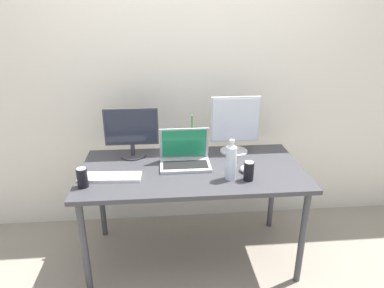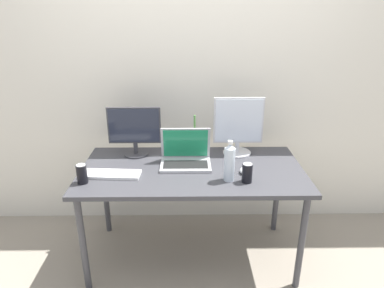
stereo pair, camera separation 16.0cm
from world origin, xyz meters
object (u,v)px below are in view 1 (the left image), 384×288
(water_bottle, at_px, (231,161))
(bamboo_vase, at_px, (192,145))
(laptop_silver, at_px, (185,157))
(keyboard_main, at_px, (110,177))
(soda_can_near_keyboard, at_px, (82,178))
(monitor_left, at_px, (131,131))
(monitor_center, at_px, (235,125))
(work_desk, at_px, (192,176))
(soda_can_by_laptop, at_px, (249,171))
(mouse_by_keyboard, at_px, (244,169))

(water_bottle, distance_m, bamboo_vase, 0.48)
(laptop_silver, bearing_deg, keyboard_main, -160.45)
(soda_can_near_keyboard, distance_m, bamboo_vase, 0.85)
(keyboard_main, bearing_deg, water_bottle, -1.52)
(laptop_silver, xyz_separation_m, water_bottle, (0.28, -0.25, 0.07))
(water_bottle, bearing_deg, soda_can_near_keyboard, -178.36)
(monitor_left, height_order, monitor_center, monitor_center)
(laptop_silver, xyz_separation_m, bamboo_vase, (0.07, 0.18, 0.01))
(bamboo_vase, bearing_deg, work_desk, -95.12)
(water_bottle, bearing_deg, laptop_silver, 138.24)
(work_desk, bearing_deg, laptop_silver, 122.37)
(monitor_center, height_order, soda_can_near_keyboard, monitor_center)
(water_bottle, relative_size, soda_can_near_keyboard, 2.15)
(keyboard_main, relative_size, soda_can_near_keyboard, 3.16)
(laptop_silver, relative_size, keyboard_main, 0.88)
(soda_can_by_laptop, bearing_deg, keyboard_main, 173.72)
(work_desk, bearing_deg, bamboo_vase, 84.88)
(monitor_center, distance_m, laptop_silver, 0.46)
(monitor_left, height_order, mouse_by_keyboard, monitor_left)
(keyboard_main, height_order, soda_can_near_keyboard, soda_can_near_keyboard)
(laptop_silver, distance_m, water_bottle, 0.38)
(work_desk, xyz_separation_m, laptop_silver, (-0.04, 0.07, 0.12))
(monitor_center, height_order, water_bottle, monitor_center)
(water_bottle, bearing_deg, mouse_by_keyboard, 40.06)
(soda_can_by_laptop, bearing_deg, soda_can_near_keyboard, -179.98)
(keyboard_main, relative_size, soda_can_by_laptop, 3.16)
(work_desk, relative_size, keyboard_main, 3.84)
(work_desk, xyz_separation_m, water_bottle, (0.23, -0.18, 0.19))
(laptop_silver, xyz_separation_m, keyboard_main, (-0.50, -0.18, -0.05))
(mouse_by_keyboard, bearing_deg, monitor_left, 164.56)
(monitor_center, height_order, laptop_silver, monitor_center)
(monitor_left, distance_m, soda_can_by_laptop, 0.90)
(work_desk, relative_size, soda_can_by_laptop, 12.16)
(keyboard_main, relative_size, water_bottle, 1.47)
(water_bottle, height_order, soda_can_by_laptop, water_bottle)
(water_bottle, distance_m, soda_can_by_laptop, 0.13)
(laptop_silver, bearing_deg, monitor_left, 155.21)
(laptop_silver, bearing_deg, monitor_center, 25.61)
(mouse_by_keyboard, height_order, soda_can_near_keyboard, soda_can_near_keyboard)
(work_desk, height_order, soda_can_by_laptop, soda_can_by_laptop)
(work_desk, distance_m, soda_can_by_laptop, 0.42)
(work_desk, relative_size, monitor_left, 3.93)
(mouse_by_keyboard, xyz_separation_m, bamboo_vase, (-0.33, 0.33, 0.05))
(soda_can_by_laptop, bearing_deg, laptop_silver, 144.82)
(soda_can_by_laptop, bearing_deg, work_desk, 149.34)
(work_desk, distance_m, mouse_by_keyboard, 0.37)
(mouse_by_keyboard, distance_m, bamboo_vase, 0.47)
(soda_can_near_keyboard, bearing_deg, bamboo_vase, 32.47)
(soda_can_near_keyboard, distance_m, soda_can_by_laptop, 1.04)
(monitor_left, xyz_separation_m, mouse_by_keyboard, (0.77, -0.33, -0.18))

